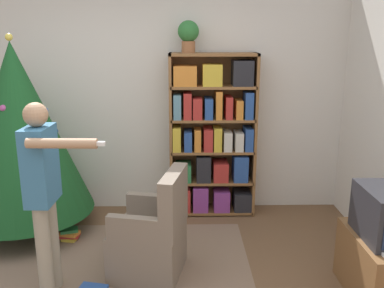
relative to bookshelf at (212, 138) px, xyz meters
name	(u,v)px	position (x,y,z in m)	size (l,w,h in m)	color
wall_back	(142,97)	(-0.78, 0.23, 0.43)	(8.00, 0.10, 2.60)	silver
area_rug	(102,281)	(-1.00, -1.40, -0.87)	(2.52, 2.13, 0.01)	#7F6651
bookshelf	(212,138)	(0.00, 0.00, 0.00)	(0.94, 0.31, 1.79)	brown
tv_stand	(384,268)	(1.21, -1.65, -0.62)	(0.49, 0.76, 0.51)	brown
game_remote	(382,252)	(1.07, -1.88, -0.35)	(0.04, 0.12, 0.02)	white
christmas_tree	(19,130)	(-1.94, -0.41, 0.20)	(1.37, 1.37, 1.99)	#4C3323
armchair	(152,239)	(-0.58, -1.27, -0.55)	(0.67, 0.67, 0.92)	#7A6B5B
standing_person	(44,186)	(-1.36, -1.54, 0.03)	(0.62, 0.49, 1.53)	#9E937F
potted_plant	(188,34)	(-0.26, 0.01, 1.11)	(0.22, 0.22, 0.33)	#935B38
book_pile_near_tree	(69,234)	(-1.45, -0.66, -0.81)	(0.21, 0.17, 0.13)	gold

